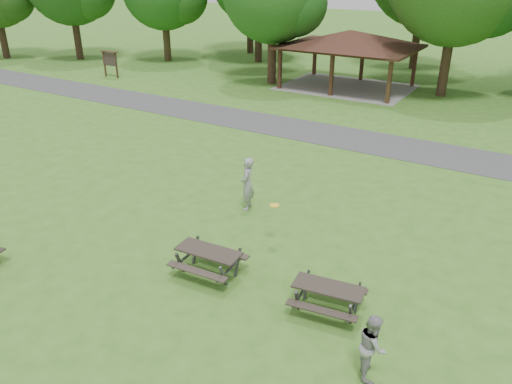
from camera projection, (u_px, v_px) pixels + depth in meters
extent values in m
plane|color=#3A6E1F|center=(147.00, 281.00, 13.41)|extent=(160.00, 160.00, 0.00)
cube|color=#404042|center=(345.00, 138.00, 24.24)|extent=(120.00, 3.20, 0.02)
cube|color=#331C12|center=(280.00, 69.00, 32.99)|extent=(0.22, 0.22, 2.60)
cube|color=#3D1F16|center=(315.00, 57.00, 37.17)|extent=(0.22, 0.22, 2.60)
cube|color=#331D12|center=(331.00, 75.00, 31.24)|extent=(0.22, 0.22, 2.60)
cube|color=#382414|center=(362.00, 62.00, 35.42)|extent=(0.22, 0.22, 2.60)
cube|color=#392314|center=(389.00, 82.00, 29.49)|extent=(0.22, 0.22, 2.60)
cube|color=#391F15|center=(414.00, 67.00, 33.67)|extent=(0.22, 0.22, 2.60)
cube|color=black|center=(349.00, 47.00, 32.75)|extent=(8.60, 6.60, 0.16)
pyramid|color=#361D15|center=(350.00, 38.00, 32.50)|extent=(7.01, 7.01, 1.00)
cube|color=gray|center=(346.00, 87.00, 33.87)|extent=(8.40, 6.40, 0.03)
cube|color=#372014|center=(105.00, 64.00, 36.69)|extent=(0.10, 0.10, 1.80)
cube|color=#342213|center=(116.00, 66.00, 36.12)|extent=(0.10, 0.10, 1.80)
cube|color=#2D2420|center=(110.00, 59.00, 36.24)|extent=(1.40, 0.06, 0.90)
cube|color=#321D14|center=(109.00, 52.00, 36.00)|extent=(1.60, 0.30, 0.06)
cylinder|color=black|center=(77.00, 37.00, 42.88)|extent=(0.60, 0.60, 3.67)
cylinder|color=#312315|center=(167.00, 40.00, 42.36)|extent=(0.60, 0.60, 3.32)
cylinder|color=black|center=(258.00, 38.00, 41.66)|extent=(0.60, 0.60, 3.85)
cylinder|color=#331F16|center=(272.00, 58.00, 34.34)|extent=(0.60, 0.60, 3.50)
sphere|color=#154914|center=(295.00, 3.00, 32.37)|extent=(4.29, 4.29, 4.29)
cylinder|color=#302015|center=(445.00, 64.00, 30.97)|extent=(0.60, 0.60, 4.02)
cylinder|color=black|center=(250.00, 28.00, 45.67)|extent=(0.60, 0.60, 4.38)
cylinder|color=black|center=(416.00, 42.00, 39.03)|extent=(0.60, 0.60, 4.13)
cylinder|color=black|center=(3.00, 38.00, 43.47)|extent=(0.60, 0.60, 3.32)
cube|color=#2B241F|center=(208.00, 251.00, 13.42)|extent=(1.83, 0.83, 0.05)
cube|color=#322924|center=(197.00, 271.00, 13.07)|extent=(1.80, 0.37, 0.04)
cube|color=#312A24|center=(220.00, 250.00, 14.02)|extent=(1.80, 0.37, 0.04)
cube|color=#3E3E40|center=(180.00, 263.00, 13.56)|extent=(0.08, 0.38, 0.78)
cube|color=#414143|center=(196.00, 250.00, 14.16)|extent=(0.08, 0.38, 0.78)
cube|color=#3F3F41|center=(188.00, 255.00, 13.85)|extent=(0.16, 1.46, 0.05)
cube|color=#474749|center=(224.00, 276.00, 12.98)|extent=(0.08, 0.38, 0.78)
cube|color=#3B3B3E|center=(238.00, 262.00, 13.58)|extent=(0.08, 0.38, 0.78)
cube|color=#414143|center=(231.00, 268.00, 13.27)|extent=(0.16, 1.46, 0.05)
cube|color=#2A241E|center=(329.00, 287.00, 11.99)|extent=(1.78, 0.91, 0.05)
cube|color=#2C241F|center=(321.00, 310.00, 11.64)|extent=(1.72, 0.48, 0.04)
cube|color=#2D2620|center=(334.00, 284.00, 12.58)|extent=(1.72, 0.48, 0.04)
cube|color=#39393B|center=(297.00, 301.00, 12.07)|extent=(0.11, 0.36, 0.74)
cube|color=#3B3B3D|center=(307.00, 285.00, 12.67)|extent=(0.11, 0.36, 0.74)
cube|color=#3B3B3E|center=(302.00, 292.00, 12.36)|extent=(0.25, 1.38, 0.05)
cube|color=#404042|center=(351.00, 315.00, 11.60)|extent=(0.11, 0.36, 0.74)
cube|color=#3E3E41|center=(358.00, 297.00, 12.20)|extent=(0.11, 0.36, 0.74)
cube|color=#464648|center=(354.00, 305.00, 11.89)|extent=(0.25, 1.38, 0.05)
cylinder|color=yellow|center=(275.00, 205.00, 14.60)|extent=(0.37, 0.37, 0.02)
imported|color=#969698|center=(247.00, 184.00, 16.96)|extent=(0.66, 0.79, 1.86)
imported|color=gray|center=(372.00, 346.00, 10.10)|extent=(0.81, 0.89, 1.48)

